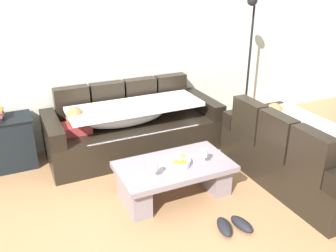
% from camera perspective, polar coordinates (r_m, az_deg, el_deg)
% --- Properties ---
extents(ground_plane, '(14.00, 14.00, 0.00)m').
position_cam_1_polar(ground_plane, '(3.57, 1.63, -15.15)').
color(ground_plane, '#AA7A4F').
extents(back_wall, '(9.00, 0.10, 2.70)m').
position_cam_1_polar(back_wall, '(4.88, -9.78, 12.79)').
color(back_wall, silver).
rests_on(back_wall, ground_plane).
extents(couch_along_wall, '(2.25, 0.92, 0.88)m').
position_cam_1_polar(couch_along_wall, '(4.73, -5.86, -0.28)').
color(couch_along_wall, black).
rests_on(couch_along_wall, ground_plane).
extents(couch_near_window, '(0.92, 1.81, 0.88)m').
position_cam_1_polar(couch_near_window, '(4.28, 20.15, -4.32)').
color(couch_near_window, black).
rests_on(couch_near_window, ground_plane).
extents(coffee_table, '(1.20, 0.68, 0.38)m').
position_cam_1_polar(coffee_table, '(3.81, 0.99, -7.99)').
color(coffee_table, gray).
rests_on(coffee_table, ground_plane).
extents(fruit_bowl, '(0.28, 0.28, 0.10)m').
position_cam_1_polar(fruit_bowl, '(3.69, 1.57, -5.82)').
color(fruit_bowl, silver).
rests_on(fruit_bowl, coffee_table).
extents(wine_glass_near_left, '(0.07, 0.07, 0.17)m').
position_cam_1_polar(wine_glass_near_left, '(3.45, -2.22, -6.64)').
color(wine_glass_near_left, silver).
rests_on(wine_glass_near_left, coffee_table).
extents(wine_glass_near_right, '(0.07, 0.07, 0.17)m').
position_cam_1_polar(wine_glass_near_right, '(3.72, 5.88, -4.41)').
color(wine_glass_near_right, silver).
rests_on(wine_glass_near_right, coffee_table).
extents(side_cabinet, '(0.72, 0.44, 0.64)m').
position_cam_1_polar(side_cabinet, '(4.74, -24.94, -2.59)').
color(side_cabinet, black).
rests_on(side_cabinet, ground_plane).
extents(floor_lamp, '(0.33, 0.31, 1.95)m').
position_cam_1_polar(floor_lamp, '(5.36, 12.84, 10.91)').
color(floor_lamp, black).
rests_on(floor_lamp, ground_plane).
extents(pair_of_shoes, '(0.34, 0.32, 0.09)m').
position_cam_1_polar(pair_of_shoes, '(3.51, 10.41, -15.44)').
color(pair_of_shoes, black).
rests_on(pair_of_shoes, ground_plane).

